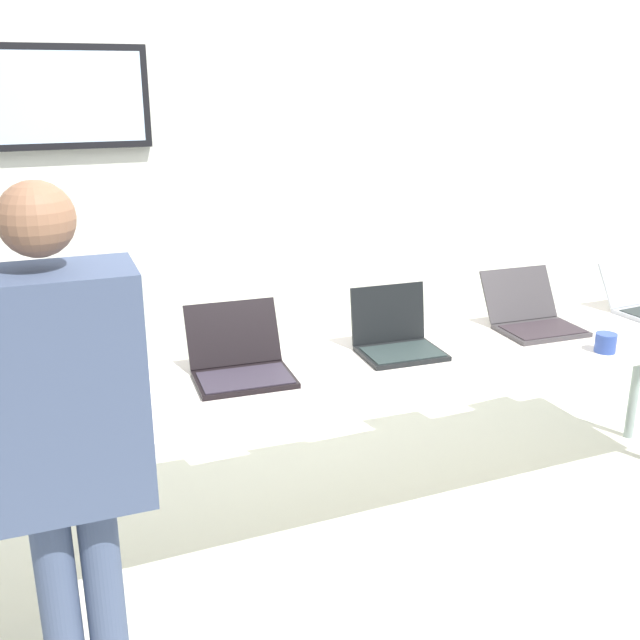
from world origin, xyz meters
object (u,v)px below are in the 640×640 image
Objects in this scene: laptop_station_1 at (240,361)px; laptop_station_3 at (532,316)px; workbench at (358,377)px; laptop_station_2 at (396,338)px; laptop_station_0 at (49,390)px; coffee_mug at (606,343)px; person at (62,432)px.

laptop_station_1 is 1.42m from laptop_station_3.
laptop_station_3 is (0.96, 0.13, 0.10)m from workbench.
laptop_station_2 is 0.73m from laptop_station_3.
laptop_station_1 is at bearing 179.83° from laptop_station_2.
laptop_station_0 is 1.40m from laptop_station_2.
laptop_station_1 is 4.65× the size of coffee_mug.
laptop_station_2 reaches higher than workbench.
laptop_station_0 is at bearing 90.62° from person.
laptop_station_0 is at bearing 175.78° from workbench.
laptop_station_1 is at bearing 166.93° from coffee_mug.
coffee_mug is (0.82, -0.35, -0.02)m from laptop_station_2.
laptop_station_2 is 4.01× the size of coffee_mug.
laptop_station_1 is 0.69m from laptop_station_2.
coffee_mug reaches higher than workbench.
workbench is at bearing 166.53° from coffee_mug.
laptop_station_0 is (-1.17, 0.09, 0.11)m from workbench.
laptop_station_0 is 4.01× the size of coffee_mug.
person is (-2.12, -0.75, 0.17)m from laptop_station_3.
laptop_station_2 is (0.22, 0.10, 0.11)m from workbench.
person is at bearing -134.14° from laptop_station_1.
coffee_mug is at bearing -77.00° from laptop_station_3.
laptop_station_3 is at bearing 7.72° from workbench.
laptop_station_1 is 1.02m from person.
person reaches higher than workbench.
laptop_station_2 is 0.21× the size of person.
laptop_station_2 is at bearing 156.97° from coffee_mug.
laptop_station_3 is (1.42, 0.03, -0.00)m from laptop_station_1.
laptop_station_2 is 0.89m from coffee_mug.
person is 18.94× the size of coffee_mug.
laptop_station_1 reaches higher than coffee_mug.
laptop_station_2 is at bearing -177.58° from laptop_station_3.
workbench is at bearing 28.02° from person.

